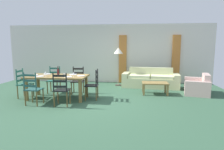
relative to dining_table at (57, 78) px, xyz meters
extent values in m
cube|color=#30533B|center=(1.21, -0.09, -0.67)|extent=(9.60, 9.60, 0.02)
cube|color=silver|center=(1.21, 3.21, 0.69)|extent=(9.60, 0.16, 2.70)
cube|color=#BB7232|center=(1.94, 3.07, 0.44)|extent=(0.35, 0.08, 2.20)
cube|color=#BB7232|center=(4.34, 3.07, 0.44)|extent=(0.35, 0.08, 2.20)
cube|color=olive|center=(0.00, 0.00, 0.06)|extent=(1.90, 0.96, 0.05)
cube|color=olive|center=(-0.85, -0.38, -0.31)|extent=(0.08, 0.08, 0.70)
cube|color=olive|center=(0.85, -0.38, -0.31)|extent=(0.08, 0.08, 0.70)
cube|color=olive|center=(-0.85, 0.38, -0.31)|extent=(0.08, 0.08, 0.70)
cube|color=olive|center=(0.85, 0.38, -0.31)|extent=(0.08, 0.08, 0.70)
cube|color=#25524D|center=(-0.42, -0.70, -0.22)|extent=(0.45, 0.43, 0.03)
cylinder|color=brown|center=(-0.59, -0.52, -0.45)|extent=(0.04, 0.04, 0.43)
cylinder|color=brown|center=(-0.23, -0.54, -0.45)|extent=(0.04, 0.04, 0.43)
cylinder|color=brown|center=(-0.62, -0.86, -0.45)|extent=(0.04, 0.04, 0.43)
cylinder|color=brown|center=(-0.26, -0.88, -0.45)|extent=(0.04, 0.04, 0.43)
cylinder|color=#25524D|center=(-0.62, -0.86, 0.05)|extent=(0.04, 0.04, 0.50)
cylinder|color=#25524D|center=(-0.26, -0.88, 0.05)|extent=(0.04, 0.04, 0.50)
cube|color=#25524D|center=(-0.44, -0.87, -0.08)|extent=(0.38, 0.05, 0.06)
cube|color=#25524D|center=(-0.44, -0.87, 0.07)|extent=(0.38, 0.05, 0.06)
cube|color=#25524D|center=(-0.44, -0.87, 0.22)|extent=(0.38, 0.05, 0.06)
cube|color=black|center=(0.41, -0.70, -0.22)|extent=(0.45, 0.43, 0.03)
cylinder|color=brown|center=(0.22, -0.54, -0.45)|extent=(0.04, 0.04, 0.43)
cylinder|color=brown|center=(0.58, -0.52, -0.45)|extent=(0.04, 0.04, 0.43)
cylinder|color=brown|center=(0.25, -0.88, -0.45)|extent=(0.04, 0.04, 0.43)
cylinder|color=brown|center=(0.60, -0.86, -0.45)|extent=(0.04, 0.04, 0.43)
cylinder|color=black|center=(0.25, -0.88, 0.05)|extent=(0.04, 0.04, 0.50)
cylinder|color=black|center=(0.60, -0.86, 0.05)|extent=(0.04, 0.04, 0.50)
cube|color=black|center=(0.43, -0.87, -0.08)|extent=(0.38, 0.05, 0.06)
cube|color=black|center=(0.43, -0.87, 0.07)|extent=(0.38, 0.05, 0.06)
cube|color=black|center=(0.43, -0.87, 0.22)|extent=(0.38, 0.05, 0.06)
cube|color=#225A4D|center=(-0.45, 0.74, -0.22)|extent=(0.45, 0.43, 0.03)
cylinder|color=brown|center=(-0.25, 0.58, -0.45)|extent=(0.04, 0.04, 0.43)
cylinder|color=brown|center=(-0.61, 0.56, -0.45)|extent=(0.04, 0.04, 0.43)
cylinder|color=brown|center=(-0.28, 0.92, -0.45)|extent=(0.04, 0.04, 0.43)
cylinder|color=brown|center=(-0.64, 0.89, -0.45)|extent=(0.04, 0.04, 0.43)
cylinder|color=#225A4D|center=(-0.28, 0.92, 0.05)|extent=(0.04, 0.04, 0.50)
cylinder|color=#225A4D|center=(-0.64, 0.89, 0.05)|extent=(0.04, 0.04, 0.50)
cube|color=#225A4D|center=(-0.46, 0.91, -0.08)|extent=(0.38, 0.05, 0.06)
cube|color=#225A4D|center=(-0.46, 0.91, 0.07)|extent=(0.38, 0.05, 0.06)
cube|color=#225A4D|center=(-0.46, 0.91, 0.22)|extent=(0.38, 0.05, 0.06)
cube|color=black|center=(0.46, 0.69, -0.22)|extent=(0.45, 0.43, 0.03)
cylinder|color=brown|center=(0.65, 0.53, -0.45)|extent=(0.04, 0.04, 0.43)
cylinder|color=brown|center=(0.29, 0.50, -0.45)|extent=(0.04, 0.04, 0.43)
cylinder|color=brown|center=(0.62, 0.87, -0.45)|extent=(0.04, 0.04, 0.43)
cylinder|color=brown|center=(0.27, 0.84, -0.45)|extent=(0.04, 0.04, 0.43)
cylinder|color=black|center=(0.62, 0.87, 0.05)|extent=(0.04, 0.04, 0.50)
cylinder|color=black|center=(0.27, 0.84, 0.05)|extent=(0.04, 0.04, 0.50)
cube|color=black|center=(0.44, 0.86, -0.08)|extent=(0.38, 0.05, 0.06)
cube|color=black|center=(0.44, 0.86, 0.07)|extent=(0.38, 0.05, 0.06)
cube|color=black|center=(0.44, 0.86, 0.22)|extent=(0.38, 0.05, 0.06)
cube|color=#215A4C|center=(-1.09, -0.02, -0.22)|extent=(0.40, 0.42, 0.03)
cylinder|color=brown|center=(-0.92, 0.16, -0.45)|extent=(0.04, 0.04, 0.43)
cylinder|color=brown|center=(-0.92, -0.20, -0.45)|extent=(0.04, 0.04, 0.43)
cylinder|color=brown|center=(-1.26, 0.16, -0.45)|extent=(0.04, 0.04, 0.43)
cylinder|color=brown|center=(-1.26, -0.20, -0.45)|extent=(0.04, 0.04, 0.43)
cylinder|color=#215A4C|center=(-1.26, 0.16, 0.05)|extent=(0.04, 0.04, 0.50)
cylinder|color=#215A4C|center=(-1.26, -0.20, 0.05)|extent=(0.04, 0.04, 0.50)
cube|color=#215A4C|center=(-1.26, -0.02, -0.08)|extent=(0.03, 0.38, 0.06)
cube|color=#215A4C|center=(-1.26, -0.02, 0.07)|extent=(0.03, 0.38, 0.06)
cube|color=#215A4C|center=(-1.26, -0.02, 0.22)|extent=(0.03, 0.38, 0.06)
cube|color=black|center=(1.11, 0.04, -0.22)|extent=(0.42, 0.44, 0.03)
cylinder|color=brown|center=(0.95, -0.15, -0.45)|extent=(0.04, 0.04, 0.43)
cylinder|color=brown|center=(0.93, 0.21, -0.45)|extent=(0.04, 0.04, 0.43)
cylinder|color=brown|center=(1.29, -0.13, -0.45)|extent=(0.04, 0.04, 0.43)
cylinder|color=brown|center=(1.27, 0.23, -0.45)|extent=(0.04, 0.04, 0.43)
cylinder|color=black|center=(1.29, -0.13, 0.05)|extent=(0.04, 0.04, 0.50)
cylinder|color=black|center=(1.27, 0.23, 0.05)|extent=(0.04, 0.04, 0.50)
cube|color=black|center=(1.28, 0.05, -0.08)|extent=(0.04, 0.38, 0.06)
cube|color=black|center=(1.28, 0.05, 0.07)|extent=(0.04, 0.38, 0.06)
cube|color=black|center=(1.28, 0.05, 0.22)|extent=(0.04, 0.38, 0.06)
cylinder|color=white|center=(-0.45, -0.25, 0.10)|extent=(0.24, 0.24, 0.02)
cube|color=silver|center=(-0.60, -0.25, 0.09)|extent=(0.02, 0.17, 0.01)
cylinder|color=white|center=(0.45, -0.25, 0.10)|extent=(0.24, 0.24, 0.02)
cube|color=silver|center=(0.30, -0.25, 0.09)|extent=(0.02, 0.17, 0.01)
cylinder|color=white|center=(-0.45, 0.25, 0.10)|extent=(0.24, 0.24, 0.02)
cube|color=silver|center=(-0.60, 0.25, 0.09)|extent=(0.02, 0.17, 0.01)
cylinder|color=white|center=(0.45, 0.25, 0.10)|extent=(0.24, 0.24, 0.02)
cube|color=silver|center=(0.30, 0.25, 0.09)|extent=(0.02, 0.17, 0.01)
cylinder|color=white|center=(-0.78, 0.00, 0.10)|extent=(0.24, 0.24, 0.02)
cube|color=silver|center=(-0.93, 0.00, 0.09)|extent=(0.03, 0.17, 0.01)
cylinder|color=white|center=(0.78, 0.00, 0.10)|extent=(0.24, 0.24, 0.02)
cube|color=silver|center=(0.63, 0.00, 0.09)|extent=(0.02, 0.17, 0.01)
cylinder|color=#471919|center=(0.05, -0.04, 0.20)|extent=(0.07, 0.07, 0.22)
cylinder|color=#471919|center=(0.05, -0.04, 0.35)|extent=(0.02, 0.02, 0.08)
cylinder|color=black|center=(0.05, -0.04, 0.39)|extent=(0.03, 0.03, 0.02)
cylinder|color=white|center=(-0.32, -0.14, 0.09)|extent=(0.06, 0.06, 0.01)
cylinder|color=white|center=(-0.32, -0.14, 0.13)|extent=(0.01, 0.01, 0.07)
cone|color=white|center=(-0.32, -0.14, 0.21)|extent=(0.06, 0.06, 0.08)
cylinder|color=white|center=(0.59, -0.15, 0.09)|extent=(0.06, 0.06, 0.01)
cylinder|color=white|center=(0.59, -0.15, 0.13)|extent=(0.01, 0.01, 0.07)
cone|color=white|center=(0.59, -0.15, 0.21)|extent=(0.06, 0.06, 0.08)
cylinder|color=silver|center=(0.25, -0.03, 0.13)|extent=(0.07, 0.07, 0.09)
cube|color=beige|center=(3.14, 2.09, -0.46)|extent=(1.88, 1.01, 0.40)
cube|color=beige|center=(3.17, 2.39, -0.26)|extent=(1.81, 0.41, 0.80)
cube|color=beige|center=(4.15, 1.97, -0.37)|extent=(0.33, 0.82, 0.58)
cube|color=beige|center=(2.12, 2.21, -0.37)|extent=(0.33, 0.82, 0.58)
cube|color=beige|center=(3.58, 1.98, -0.20)|extent=(0.93, 0.74, 0.12)
cube|color=beige|center=(2.68, 2.09, -0.20)|extent=(0.93, 0.74, 0.12)
cube|color=olive|center=(3.19, 0.94, -0.26)|extent=(0.90, 0.56, 0.04)
cube|color=olive|center=(2.79, 0.71, -0.47)|extent=(0.06, 0.06, 0.38)
cube|color=olive|center=(3.59, 0.71, -0.47)|extent=(0.06, 0.06, 0.38)
cube|color=olive|center=(2.79, 1.17, -0.47)|extent=(0.06, 0.06, 0.38)
cube|color=olive|center=(3.59, 1.17, -0.47)|extent=(0.06, 0.06, 0.38)
cube|color=#B99B93|center=(4.69, 1.19, -0.47)|extent=(0.97, 0.97, 0.38)
cube|color=#B99B93|center=(4.98, 1.12, -0.30)|extent=(0.38, 0.82, 0.72)
cube|color=#B99B93|center=(4.57, 0.71, -0.40)|extent=(0.82, 0.36, 0.52)
cube|color=#B99B93|center=(4.80, 1.66, -0.40)|extent=(0.82, 0.36, 0.52)
cylinder|color=#332D28|center=(1.79, 2.34, -0.65)|extent=(0.28, 0.28, 0.03)
cylinder|color=gray|center=(1.79, 2.34, 0.04)|extent=(0.03, 0.03, 1.35)
cone|color=beige|center=(1.79, 2.34, 0.85)|extent=(0.40, 0.40, 0.26)
camera|label=1|loc=(2.39, -5.79, 0.98)|focal=30.51mm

